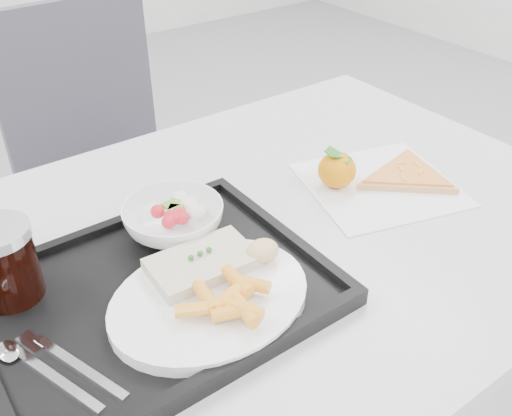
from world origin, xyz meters
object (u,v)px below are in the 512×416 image
tray (155,295)px  cola_glass (4,262)px  pizza_slice (407,175)px  chair (104,160)px  dinner_plate (210,300)px  salad_bowl (173,219)px  tangerine (337,170)px  table (244,268)px

tray → cola_glass: (-0.15, 0.11, 0.06)m
tray → pizza_slice: (0.51, 0.01, 0.00)m
chair → dinner_plate: chair is taller
chair → cola_glass: (-0.38, -0.66, 0.28)m
chair → tray: bearing=-106.6°
dinner_plate → salad_bowl: (0.04, 0.17, 0.01)m
tangerine → pizza_slice: size_ratio=0.27×
tangerine → pizza_slice: bearing=-25.7°
table → chair: (0.05, 0.72, -0.15)m
dinner_plate → pizza_slice: bearing=9.1°
pizza_slice → dinner_plate: bearing=-170.9°
salad_bowl → tangerine: tangerine is taller
dinner_plate → tangerine: size_ratio=3.95×
chair → pizza_slice: bearing=-69.6°
tray → pizza_slice: tray is taller
chair → tray: size_ratio=2.07×
tray → pizza_slice: size_ratio=1.77×
chair → tray: 0.83m
tray → cola_glass: bearing=145.4°
chair → tangerine: size_ratio=13.61×
tray → tangerine: (0.39, 0.07, 0.03)m
table → salad_bowl: size_ratio=7.89×
tray → tangerine: size_ratio=6.59×
table → tray: (-0.18, -0.05, 0.08)m
table → dinner_plate: size_ratio=4.44×
table → tangerine: (0.21, 0.02, 0.10)m
dinner_plate → pizza_slice: (0.46, 0.07, -0.01)m
table → pizza_slice: bearing=-6.6°
tangerine → pizza_slice: tangerine is taller
table → tray: tray is taller
table → tangerine: size_ratio=17.56×
tray → table: bearing=14.8°
salad_bowl → cola_glass: 0.24m
table → chair: bearing=86.1°
cola_glass → tangerine: (0.54, -0.04, -0.04)m
tray → tangerine: 0.40m
dinner_plate → chair: bearing=77.7°
table → cola_glass: (-0.33, 0.06, 0.14)m
chair → dinner_plate: (-0.18, -0.83, 0.24)m
pizza_slice → table: bearing=173.4°
chair → cola_glass: size_ratio=8.61×
dinner_plate → table: bearing=40.6°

